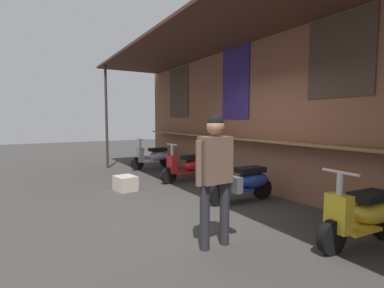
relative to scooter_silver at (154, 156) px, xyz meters
The scene contains 8 objects.
ground_plane 4.49m from the scooter_silver, 14.00° to the right, with size 34.44×34.44×0.00m, color #383533.
market_stall_facade 4.67m from the scooter_silver, 10.16° to the left, with size 12.30×2.44×3.43m.
scooter_silver is the anchor object (origin of this frame).
scooter_red 2.19m from the scooter_silver, ahead, with size 0.47×1.40×0.97m.
scooter_blue 4.32m from the scooter_silver, ahead, with size 0.49×1.40×0.97m.
scooter_yellow 6.54m from the scooter_silver, ahead, with size 0.49×1.40×0.97m.
shopper_with_handbag 5.90m from the scooter_silver, 15.91° to the right, with size 0.28×0.64×1.61m.
merchandise_crate 2.88m from the scooter_silver, 35.94° to the right, with size 0.49×0.39×0.32m, color #B2A899.
Camera 1 is at (4.12, -2.53, 1.55)m, focal length 27.10 mm.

